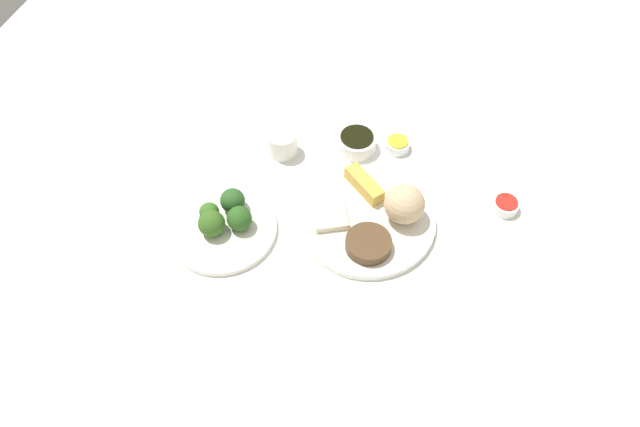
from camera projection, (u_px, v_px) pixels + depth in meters
name	position (u px, v px, depth m)	size (l,w,h in m)	color
tabletop	(351.00, 229.00, 1.27)	(2.20, 2.20, 0.02)	white
main_plate	(366.00, 219.00, 1.27)	(0.29, 0.29, 0.02)	white
rice_scoop	(404.00, 204.00, 1.23)	(0.08, 0.08, 0.08)	#D2B085
spring_roll	(364.00, 184.00, 1.29)	(0.10, 0.03, 0.03)	gold
crab_rangoon_wonton	(329.00, 215.00, 1.25)	(0.07, 0.08, 0.02)	beige
stir_fry_heap	(368.00, 244.00, 1.20)	(0.09, 0.09, 0.02)	#503720
broccoli_plate	(222.00, 229.00, 1.25)	(0.23, 0.23, 0.01)	white
broccoli_floret_0	(212.00, 223.00, 1.22)	(0.06, 0.06, 0.06)	#36601F
broccoli_floret_1	(239.00, 218.00, 1.23)	(0.05, 0.05, 0.05)	#29581E
broccoli_floret_2	(209.00, 212.00, 1.24)	(0.04, 0.04, 0.04)	#396923
broccoli_floret_4	(233.00, 201.00, 1.26)	(0.05, 0.05, 0.05)	#2A5723
soy_sauce_bowl	(356.00, 143.00, 1.39)	(0.09, 0.09, 0.04)	white
soy_sauce_bowl_liquid	(357.00, 137.00, 1.37)	(0.08, 0.08, 0.00)	black
sauce_ramekin_hot_mustard	(397.00, 145.00, 1.39)	(0.06, 0.06, 0.02)	white
sauce_ramekin_hot_mustard_liquid	(398.00, 141.00, 1.38)	(0.05, 0.05, 0.00)	yellow
sauce_ramekin_sweet_and_sour	(505.00, 206.00, 1.28)	(0.06, 0.06, 0.02)	white
sauce_ramekin_sweet_and_sour_liquid	(507.00, 202.00, 1.27)	(0.05, 0.05, 0.00)	red
teacup	(282.00, 143.00, 1.37)	(0.07, 0.07, 0.06)	white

